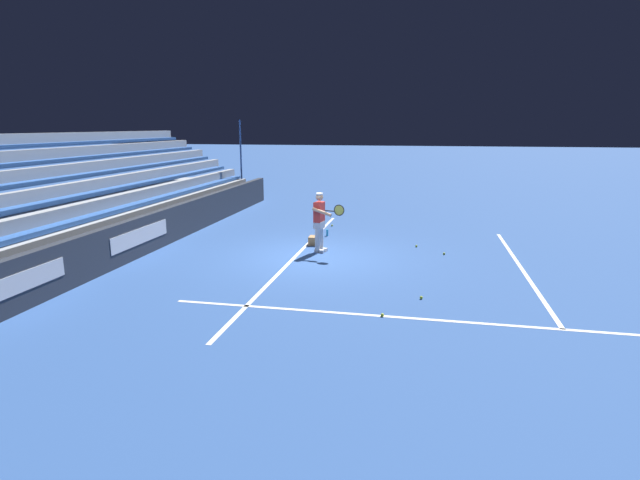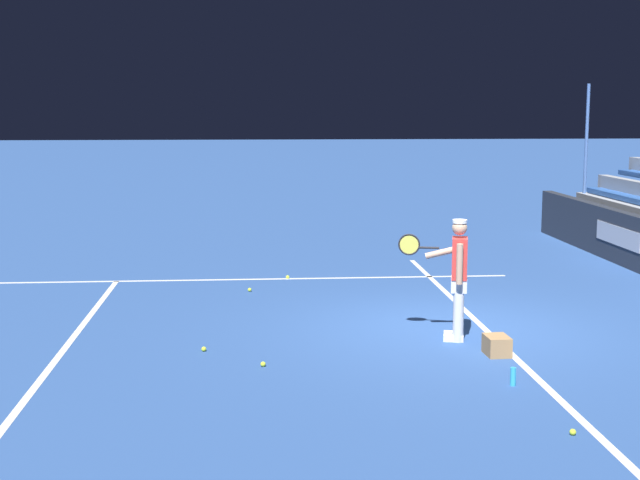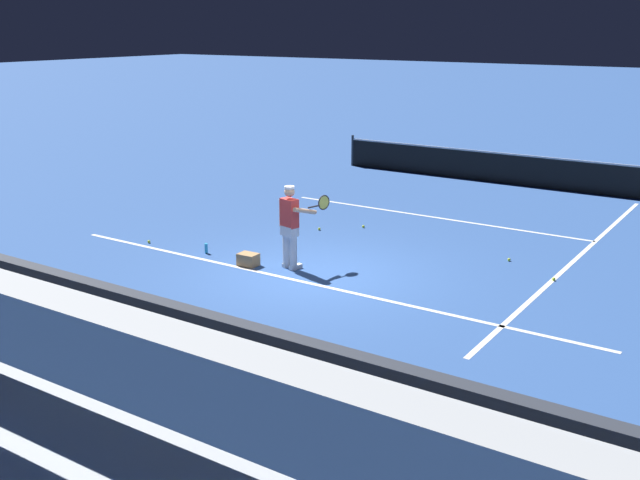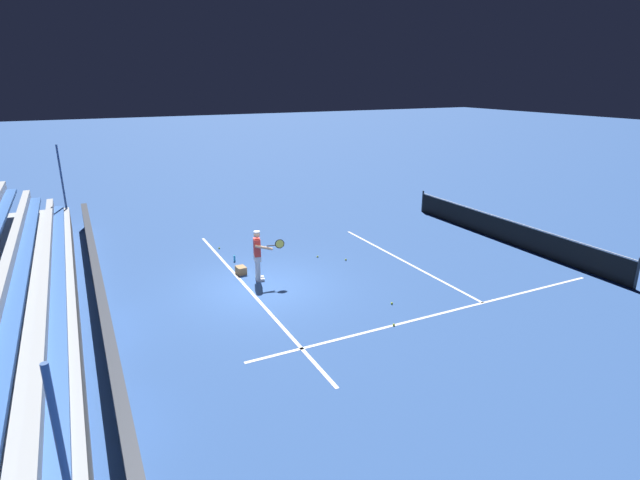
{
  "view_description": "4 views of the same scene",
  "coord_description": "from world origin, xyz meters",
  "px_view_note": "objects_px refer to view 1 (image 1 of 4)",
  "views": [
    {
      "loc": [
        13.2,
        2.89,
        3.58
      ],
      "look_at": [
        0.78,
        0.35,
        0.67
      ],
      "focal_mm": 28.0,
      "sensor_mm": 36.0,
      "label": 1
    },
    {
      "loc": [
        -12.68,
        2.94,
        3.25
      ],
      "look_at": [
        0.96,
        1.88,
        1.22
      ],
      "focal_mm": 50.0,
      "sensor_mm": 36.0,
      "label": 2
    },
    {
      "loc": [
        7.95,
        -11.74,
        4.83
      ],
      "look_at": [
        0.06,
        0.15,
        0.68
      ],
      "focal_mm": 42.0,
      "sensor_mm": 36.0,
      "label": 3
    },
    {
      "loc": [
        14.2,
        -5.0,
        6.44
      ],
      "look_at": [
        0.51,
        1.8,
        1.49
      ],
      "focal_mm": 28.0,
      "sensor_mm": 36.0,
      "label": 4
    }
  ],
  "objects_px": {
    "tennis_ball_far_left": "(444,254)",
    "tennis_ball_stray_back": "(332,225)",
    "tennis_ball_on_baseline": "(421,298)",
    "tennis_player": "(320,222)",
    "tennis_ball_toward_net": "(416,246)",
    "water_bottle": "(327,233)",
    "ball_box_cardboard": "(314,240)",
    "tennis_ball_near_player": "(382,315)"
  },
  "relations": [
    {
      "from": "tennis_ball_far_left",
      "to": "tennis_ball_near_player",
      "type": "distance_m",
      "value": 5.26
    },
    {
      "from": "ball_box_cardboard",
      "to": "tennis_ball_on_baseline",
      "type": "xyz_separation_m",
      "value": [
        4.39,
        3.28,
        -0.1
      ]
    },
    {
      "from": "tennis_ball_on_baseline",
      "to": "water_bottle",
      "type": "bearing_deg",
      "value": -151.41
    },
    {
      "from": "tennis_player",
      "to": "tennis_ball_toward_net",
      "type": "bearing_deg",
      "value": 112.46
    },
    {
      "from": "tennis_ball_near_player",
      "to": "water_bottle",
      "type": "height_order",
      "value": "water_bottle"
    },
    {
      "from": "ball_box_cardboard",
      "to": "tennis_ball_toward_net",
      "type": "distance_m",
      "value": 3.12
    },
    {
      "from": "tennis_ball_on_baseline",
      "to": "tennis_ball_toward_net",
      "type": "bearing_deg",
      "value": -177.89
    },
    {
      "from": "tennis_ball_toward_net",
      "to": "water_bottle",
      "type": "xyz_separation_m",
      "value": [
        -1.01,
        -2.94,
        0.08
      ]
    },
    {
      "from": "tennis_ball_far_left",
      "to": "tennis_ball_toward_net",
      "type": "xyz_separation_m",
      "value": [
        -0.78,
        -0.79,
        0.0
      ]
    },
    {
      "from": "tennis_ball_far_left",
      "to": "tennis_ball_near_player",
      "type": "bearing_deg",
      "value": -14.79
    },
    {
      "from": "tennis_ball_toward_net",
      "to": "tennis_ball_stray_back",
      "type": "xyz_separation_m",
      "value": [
        -2.63,
        -3.06,
        0.0
      ]
    },
    {
      "from": "ball_box_cardboard",
      "to": "tennis_ball_toward_net",
      "type": "bearing_deg",
      "value": 95.54
    },
    {
      "from": "tennis_player",
      "to": "tennis_ball_near_player",
      "type": "relative_size",
      "value": 25.98
    },
    {
      "from": "tennis_player",
      "to": "tennis_ball_stray_back",
      "type": "bearing_deg",
      "value": -175.16
    },
    {
      "from": "tennis_ball_far_left",
      "to": "tennis_ball_stray_back",
      "type": "xyz_separation_m",
      "value": [
        -3.41,
        -3.85,
        0.0
      ]
    },
    {
      "from": "tennis_ball_toward_net",
      "to": "water_bottle",
      "type": "distance_m",
      "value": 3.1
    },
    {
      "from": "tennis_ball_toward_net",
      "to": "tennis_ball_on_baseline",
      "type": "relative_size",
      "value": 1.0
    },
    {
      "from": "tennis_player",
      "to": "water_bottle",
      "type": "relative_size",
      "value": 7.8
    },
    {
      "from": "ball_box_cardboard",
      "to": "water_bottle",
      "type": "bearing_deg",
      "value": 172.67
    },
    {
      "from": "ball_box_cardboard",
      "to": "tennis_ball_near_player",
      "type": "distance_m",
      "value": 6.11
    },
    {
      "from": "tennis_player",
      "to": "tennis_ball_stray_back",
      "type": "relative_size",
      "value": 25.98
    },
    {
      "from": "tennis_ball_far_left",
      "to": "tennis_ball_near_player",
      "type": "xyz_separation_m",
      "value": [
        5.08,
        -1.34,
        0.0
      ]
    },
    {
      "from": "tennis_ball_near_player",
      "to": "tennis_ball_toward_net",
      "type": "relative_size",
      "value": 1.0
    },
    {
      "from": "tennis_ball_toward_net",
      "to": "tennis_ball_on_baseline",
      "type": "xyz_separation_m",
      "value": [
        4.7,
        0.17,
        0.0
      ]
    },
    {
      "from": "tennis_ball_toward_net",
      "to": "tennis_ball_stray_back",
      "type": "distance_m",
      "value": 4.04
    },
    {
      "from": "tennis_player",
      "to": "tennis_ball_far_left",
      "type": "relative_size",
      "value": 25.98
    },
    {
      "from": "tennis_player",
      "to": "ball_box_cardboard",
      "type": "height_order",
      "value": "tennis_player"
    },
    {
      "from": "tennis_ball_far_left",
      "to": "tennis_ball_on_baseline",
      "type": "xyz_separation_m",
      "value": [
        3.92,
        -0.61,
        0.0
      ]
    },
    {
      "from": "ball_box_cardboard",
      "to": "tennis_ball_near_player",
      "type": "height_order",
      "value": "ball_box_cardboard"
    },
    {
      "from": "tennis_ball_toward_net",
      "to": "tennis_ball_on_baseline",
      "type": "height_order",
      "value": "same"
    },
    {
      "from": "tennis_ball_stray_back",
      "to": "tennis_ball_on_baseline",
      "type": "bearing_deg",
      "value": 23.83
    },
    {
      "from": "tennis_ball_near_player",
      "to": "tennis_player",
      "type": "bearing_deg",
      "value": -155.11
    },
    {
      "from": "tennis_player",
      "to": "tennis_ball_stray_back",
      "type": "xyz_separation_m",
      "value": [
        -3.77,
        -0.32,
        -0.86
      ]
    },
    {
      "from": "tennis_ball_on_baseline",
      "to": "tennis_ball_stray_back",
      "type": "bearing_deg",
      "value": -156.17
    },
    {
      "from": "tennis_ball_near_player",
      "to": "tennis_ball_on_baseline",
      "type": "relative_size",
      "value": 1.0
    },
    {
      "from": "tennis_player",
      "to": "tennis_ball_far_left",
      "type": "xyz_separation_m",
      "value": [
        -0.36,
        3.53,
        -0.86
      ]
    },
    {
      "from": "ball_box_cardboard",
      "to": "tennis_ball_stray_back",
      "type": "bearing_deg",
      "value": 179.24
    },
    {
      "from": "tennis_ball_toward_net",
      "to": "water_bottle",
      "type": "height_order",
      "value": "water_bottle"
    },
    {
      "from": "tennis_ball_far_left",
      "to": "water_bottle",
      "type": "bearing_deg",
      "value": -115.61
    },
    {
      "from": "tennis_player",
      "to": "tennis_ball_on_baseline",
      "type": "distance_m",
      "value": 4.68
    },
    {
      "from": "tennis_ball_near_player",
      "to": "water_bottle",
      "type": "bearing_deg",
      "value": -160.87
    },
    {
      "from": "tennis_ball_on_baseline",
      "to": "tennis_player",
      "type": "bearing_deg",
      "value": -140.65
    }
  ]
}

